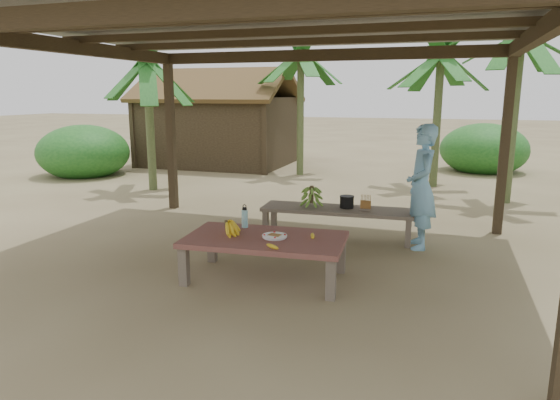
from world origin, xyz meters
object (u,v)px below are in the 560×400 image
(work_table, at_px, (265,242))
(ripe_banana_bunch, at_px, (226,227))
(water_flask, at_px, (245,218))
(cooking_pot, at_px, (347,202))
(plate, at_px, (275,236))
(bench, at_px, (337,212))
(woman, at_px, (421,187))

(work_table, bearing_deg, ripe_banana_bunch, -177.89)
(work_table, relative_size, water_flask, 6.46)
(work_table, distance_m, water_flask, 0.52)
(cooking_pot, bearing_deg, ripe_banana_bunch, -116.81)
(ripe_banana_bunch, relative_size, water_flask, 1.05)
(ripe_banana_bunch, xyz_separation_m, water_flask, (0.08, 0.36, 0.03))
(plate, bearing_deg, work_table, -179.40)
(ripe_banana_bunch, xyz_separation_m, plate, (0.57, 0.05, -0.07))
(plate, relative_size, cooking_pot, 1.39)
(plate, xyz_separation_m, water_flask, (-0.49, 0.31, 0.10))
(work_table, relative_size, bench, 0.84)
(water_flask, bearing_deg, cooking_pot, 60.44)
(cooking_pot, bearing_deg, work_table, -105.96)
(water_flask, bearing_deg, woman, 36.84)
(woman, bearing_deg, water_flask, -67.38)
(ripe_banana_bunch, xyz_separation_m, woman, (2.07, 1.85, 0.26))
(plate, height_order, water_flask, water_flask)
(work_table, distance_m, woman, 2.45)
(plate, distance_m, water_flask, 0.59)
(plate, bearing_deg, ripe_banana_bunch, -174.90)
(water_flask, bearing_deg, bench, 63.01)
(work_table, relative_size, ripe_banana_bunch, 6.15)
(bench, distance_m, water_flask, 1.80)
(bench, distance_m, cooking_pot, 0.20)
(plate, distance_m, cooking_pot, 2.02)
(cooking_pot, bearing_deg, bench, -153.27)
(cooking_pot, relative_size, woman, 0.12)
(work_table, bearing_deg, cooking_pot, 69.94)
(work_table, bearing_deg, bench, 73.06)
(plate, height_order, woman, woman)
(ripe_banana_bunch, height_order, plate, ripe_banana_bunch)
(work_table, height_order, woman, woman)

